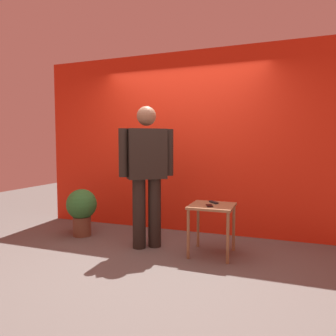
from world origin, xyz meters
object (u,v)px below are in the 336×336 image
at_px(cell_phone, 209,206).
at_px(tv_remote, 214,202).
at_px(standing_person, 147,169).
at_px(side_table, 212,213).
at_px(potted_plant, 82,208).

relative_size(cell_phone, tv_remote, 0.85).
bearing_deg(tv_remote, standing_person, 147.97).
bearing_deg(tv_remote, side_table, -128.33).
xyz_separation_m(standing_person, cell_phone, (0.84, -0.08, -0.40)).
height_order(standing_person, cell_phone, standing_person).
xyz_separation_m(standing_person, side_table, (0.85, 0.01, -0.50)).
bearing_deg(side_table, standing_person, -179.24).
xyz_separation_m(cell_phone, tv_remote, (0.01, 0.20, 0.01)).
relative_size(tv_remote, potted_plant, 0.25).
relative_size(standing_person, side_table, 2.97).
distance_m(cell_phone, tv_remote, 0.20).
height_order(tv_remote, potted_plant, potted_plant).
xyz_separation_m(standing_person, potted_plant, (-1.11, 0.15, -0.61)).
distance_m(tv_remote, potted_plant, 1.97).
bearing_deg(tv_remote, cell_phone, -132.99).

